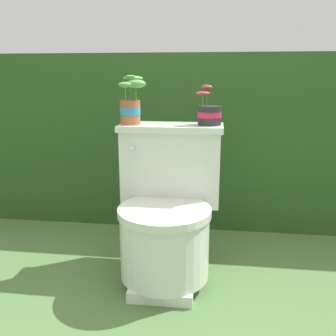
% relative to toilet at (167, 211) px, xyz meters
% --- Properties ---
extents(ground_plane, '(12.00, 12.00, 0.00)m').
position_rel_toilet_xyz_m(ground_plane, '(-0.02, -0.14, -0.34)').
color(ground_plane, '#4C703D').
extents(hedge_backdrop, '(4.35, 0.82, 1.11)m').
position_rel_toilet_xyz_m(hedge_backdrop, '(-0.02, 1.00, 0.22)').
color(hedge_backdrop, '#284C1E').
rests_on(hedge_backdrop, ground).
extents(toilet, '(0.52, 0.58, 0.74)m').
position_rel_toilet_xyz_m(toilet, '(0.00, 0.00, 0.00)').
color(toilet, silver).
rests_on(toilet, ground).
extents(potted_plant_left, '(0.14, 0.12, 0.24)m').
position_rel_toilet_xyz_m(potted_plant_left, '(-0.20, 0.13, 0.51)').
color(potted_plant_left, '#9E5638').
rests_on(potted_plant_left, toilet).
extents(potted_plant_midleft, '(0.13, 0.12, 0.19)m').
position_rel_toilet_xyz_m(potted_plant_midleft, '(0.19, 0.16, 0.46)').
color(potted_plant_midleft, '#262628').
rests_on(potted_plant_midleft, toilet).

